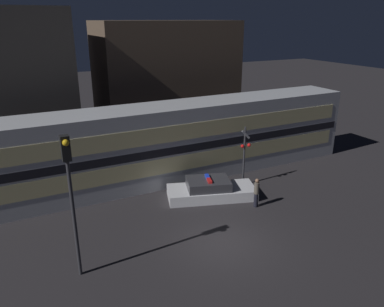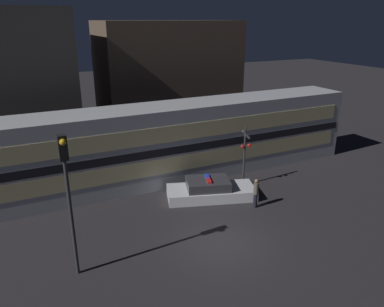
# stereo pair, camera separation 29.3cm
# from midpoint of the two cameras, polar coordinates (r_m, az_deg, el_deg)

# --- Properties ---
(ground_plane) EXTENTS (120.00, 120.00, 0.00)m
(ground_plane) POSITION_cam_midpoint_polar(r_m,az_deg,el_deg) (16.99, 4.16, -13.30)
(ground_plane) COLOR #262326
(train) EXTENTS (23.86, 2.88, 4.57)m
(train) POSITION_cam_midpoint_polar(r_m,az_deg,el_deg) (22.54, -3.08, 1.76)
(train) COLOR #B7BABF
(train) RESTS_ON ground_plane
(police_car) EXTENTS (5.10, 3.22, 1.20)m
(police_car) POSITION_cam_midpoint_polar(r_m,az_deg,el_deg) (20.58, 2.45, -5.60)
(police_car) COLOR silver
(police_car) RESTS_ON ground_plane
(pedestrian) EXTENTS (0.27, 0.27, 1.58)m
(pedestrian) POSITION_cam_midpoint_polar(r_m,az_deg,el_deg) (19.69, 9.37, -5.88)
(pedestrian) COLOR black
(pedestrian) RESTS_ON ground_plane
(crossing_signal_near) EXTENTS (0.66, 0.28, 3.57)m
(crossing_signal_near) POSITION_cam_midpoint_polar(r_m,az_deg,el_deg) (21.61, 7.63, 0.09)
(crossing_signal_near) COLOR #2D2D33
(crossing_signal_near) RESTS_ON ground_plane
(traffic_light_corner) EXTENTS (0.30, 0.46, 5.59)m
(traffic_light_corner) POSITION_cam_midpoint_polar(r_m,az_deg,el_deg) (13.88, -18.69, -4.34)
(traffic_light_corner) COLOR #2D2D33
(traffic_light_corner) RESTS_ON ground_plane
(building_left) EXTENTS (6.54, 6.85, 10.00)m
(building_left) POSITION_cam_midpoint_polar(r_m,az_deg,el_deg) (28.15, -25.05, 9.29)
(building_left) COLOR #47423D
(building_left) RESTS_ON ground_plane
(building_center) EXTENTS (11.13, 5.47, 9.16)m
(building_center) POSITION_cam_midpoint_polar(r_m,az_deg,el_deg) (31.51, -4.14, 11.23)
(building_center) COLOR brown
(building_center) RESTS_ON ground_plane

